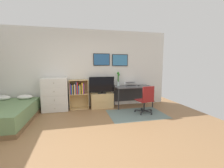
# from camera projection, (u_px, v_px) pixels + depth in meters

# --- Properties ---
(ground_plane) EXTENTS (7.20, 7.20, 0.00)m
(ground_plane) POSITION_uv_depth(u_px,v_px,m) (92.00, 138.00, 3.16)
(ground_plane) COLOR #936B44
(wall_back_with_posters) EXTENTS (6.12, 0.09, 2.70)m
(wall_back_with_posters) POSITION_uv_depth(u_px,v_px,m) (84.00, 69.00, 5.32)
(wall_back_with_posters) COLOR silver
(wall_back_with_posters) RESTS_ON ground_plane
(area_rug) EXTENTS (1.70, 1.20, 0.01)m
(area_rug) POSITION_uv_depth(u_px,v_px,m) (137.00, 114.00, 4.68)
(area_rug) COLOR slate
(area_rug) RESTS_ON ground_plane
(bed) EXTENTS (1.48, 2.07, 0.59)m
(bed) POSITION_uv_depth(u_px,v_px,m) (2.00, 114.00, 3.94)
(bed) COLOR brown
(bed) RESTS_ON ground_plane
(dresser) EXTENTS (0.80, 0.46, 1.09)m
(dresser) POSITION_uv_depth(u_px,v_px,m) (55.00, 95.00, 4.94)
(dresser) COLOR white
(dresser) RESTS_ON ground_plane
(bookshelf) EXTENTS (0.63, 0.30, 1.00)m
(bookshelf) POSITION_uv_depth(u_px,v_px,m) (78.00, 92.00, 5.16)
(bookshelf) COLOR tan
(bookshelf) RESTS_ON ground_plane
(tv_stand) EXTENTS (0.77, 0.41, 0.51)m
(tv_stand) POSITION_uv_depth(u_px,v_px,m) (102.00, 100.00, 5.35)
(tv_stand) COLOR tan
(tv_stand) RESTS_ON ground_plane
(television) EXTENTS (0.87, 0.16, 0.58)m
(television) POSITION_uv_depth(u_px,v_px,m) (102.00, 85.00, 5.26)
(television) COLOR black
(television) RESTS_ON tv_stand
(desk) EXTENTS (1.31, 0.65, 0.74)m
(desk) POSITION_uv_depth(u_px,v_px,m) (132.00, 89.00, 5.52)
(desk) COLOR #4C4C4F
(desk) RESTS_ON ground_plane
(office_chair) EXTENTS (0.58, 0.58, 0.86)m
(office_chair) POSITION_uv_depth(u_px,v_px,m) (146.00, 99.00, 4.69)
(office_chair) COLOR #232326
(office_chair) RESTS_ON ground_plane
(laptop) EXTENTS (0.39, 0.41, 0.16)m
(laptop) POSITION_uv_depth(u_px,v_px,m) (131.00, 84.00, 5.52)
(laptop) COLOR #B7B7BC
(laptop) RESTS_ON desk
(computer_mouse) EXTENTS (0.06, 0.10, 0.03)m
(computer_mouse) POSITION_uv_depth(u_px,v_px,m) (139.00, 86.00, 5.49)
(computer_mouse) COLOR #262628
(computer_mouse) RESTS_ON desk
(bamboo_vase) EXTENTS (0.10, 0.10, 0.50)m
(bamboo_vase) POSITION_uv_depth(u_px,v_px,m) (118.00, 78.00, 5.46)
(bamboo_vase) COLOR silver
(bamboo_vase) RESTS_ON desk
(wine_glass) EXTENTS (0.07, 0.07, 0.18)m
(wine_glass) POSITION_uv_depth(u_px,v_px,m) (125.00, 83.00, 5.24)
(wine_glass) COLOR silver
(wine_glass) RESTS_ON desk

